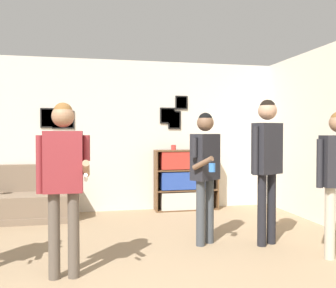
% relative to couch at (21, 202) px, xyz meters
% --- Properties ---
extents(wall_back, '(8.75, 0.08, 2.70)m').
position_rel_couch_xyz_m(wall_back, '(1.34, 0.42, 1.06)').
color(wall_back, silver).
rests_on(wall_back, ground_plane).
extents(couch, '(1.69, 0.80, 0.87)m').
position_rel_couch_xyz_m(couch, '(0.00, 0.00, 0.00)').
color(couch, '#7A6651').
rests_on(couch, ground_plane).
extents(bookshelf, '(1.15, 0.30, 1.09)m').
position_rel_couch_xyz_m(bookshelf, '(2.80, 0.20, 0.25)').
color(bookshelf, brown).
rests_on(bookshelf, ground_plane).
extents(person_player_foreground_center, '(0.50, 0.46, 1.68)m').
position_rel_couch_xyz_m(person_player_foreground_center, '(0.83, -2.66, 0.75)').
color(person_player_foreground_center, brown).
rests_on(person_player_foreground_center, ground_plane).
extents(person_watcher_holding_cup, '(0.43, 0.56, 1.65)m').
position_rel_couch_xyz_m(person_watcher_holding_cup, '(2.49, -1.90, 0.72)').
color(person_watcher_holding_cup, '#3D4247').
rests_on(person_watcher_holding_cup, ground_plane).
extents(person_spectator_near_bookshelf, '(0.46, 0.33, 1.81)m').
position_rel_couch_xyz_m(person_spectator_near_bookshelf, '(3.23, -2.07, 0.84)').
color(person_spectator_near_bookshelf, black).
rests_on(person_spectator_near_bookshelf, ground_plane).
extents(drinking_cup, '(0.09, 0.09, 0.09)m').
position_rel_couch_xyz_m(drinking_cup, '(2.56, 0.20, 0.85)').
color(drinking_cup, red).
rests_on(drinking_cup, bookshelf).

